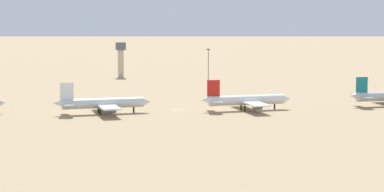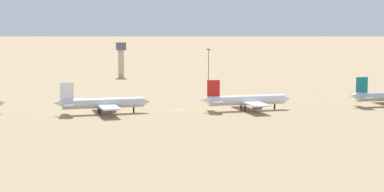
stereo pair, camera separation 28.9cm
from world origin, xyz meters
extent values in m
plane|color=#9E8460|center=(0.00, 0.00, 0.00)|extent=(4000.00, 4000.00, 0.00)
pyramid|color=slate|center=(508.14, 1008.24, 43.87)|extent=(420.68, 406.80, 87.74)
cone|color=silver|center=(-62.58, 2.51, 3.63)|extent=(3.10, 3.67, 3.29)
cylinder|color=silver|center=(-27.56, -5.72, 3.75)|extent=(28.78, 6.14, 3.57)
cone|color=silver|center=(-12.08, -4.32, 3.75)|extent=(2.97, 3.62, 3.39)
cone|color=silver|center=(-43.03, -7.13, 4.29)|extent=(3.83, 3.35, 3.04)
cube|color=white|center=(-40.01, -6.85, 8.44)|extent=(4.66, 0.86, 5.80)
cube|color=silver|center=(-40.33, -3.29, 4.11)|extent=(3.39, 6.31, 0.32)
cube|color=silver|center=(-39.69, -10.41, 4.11)|extent=(3.39, 6.31, 0.32)
cube|color=silver|center=(-26.67, -5.64, 3.21)|extent=(8.63, 29.01, 0.50)
cylinder|color=slate|center=(-26.39, 1.11, 1.96)|extent=(3.38, 2.25, 1.96)
cylinder|color=slate|center=(-25.18, -12.23, 1.96)|extent=(3.38, 2.25, 1.96)
cylinder|color=black|center=(-16.74, -4.74, 0.98)|extent=(0.63, 0.63, 1.96)
cylinder|color=black|center=(-29.09, -3.71, 0.98)|extent=(0.63, 0.63, 1.96)
cylinder|color=black|center=(-28.70, -7.98, 0.98)|extent=(0.63, 0.63, 1.96)
cylinder|color=white|center=(24.01, -5.81, 3.74)|extent=(28.70, 5.93, 3.56)
cone|color=white|center=(39.46, -4.51, 3.74)|extent=(2.95, 3.60, 3.38)
cone|color=white|center=(8.57, -7.11, 4.28)|extent=(3.80, 3.32, 3.03)
cube|color=red|center=(11.59, -6.85, 8.42)|extent=(4.65, 0.83, 5.79)
cube|color=white|center=(11.29, -3.30, 4.10)|extent=(3.35, 6.27, 0.32)
cube|color=white|center=(11.89, -10.40, 4.10)|extent=(3.35, 6.27, 0.32)
cube|color=white|center=(24.90, -5.74, 3.21)|extent=(8.42, 28.91, 0.50)
cylinder|color=slate|center=(25.23, 1.00, 1.96)|extent=(3.36, 2.22, 1.96)
cylinder|color=slate|center=(26.35, -12.32, 1.96)|extent=(3.36, 2.22, 1.96)
cylinder|color=black|center=(34.81, -4.90, 0.98)|extent=(0.62, 0.62, 1.96)
cylinder|color=black|center=(22.50, -3.79, 0.98)|extent=(0.62, 0.62, 1.96)
cylinder|color=black|center=(22.86, -8.05, 0.98)|extent=(0.62, 0.62, 1.96)
cone|color=silver|center=(65.75, -4.13, 4.24)|extent=(3.71, 3.22, 3.00)
cube|color=#14727A|center=(68.75, -3.94, 8.34)|extent=(4.61, 0.73, 5.74)
cube|color=silver|center=(68.53, -0.42, 4.06)|extent=(3.19, 6.17, 0.32)
cube|color=silver|center=(68.97, -7.46, 4.06)|extent=(3.19, 6.17, 0.32)
cylinder|color=#C6B793|center=(-8.12, 139.88, 7.20)|extent=(3.20, 3.20, 14.40)
cube|color=#4C5660|center=(-8.12, 139.88, 16.43)|extent=(5.20, 5.20, 4.06)
cylinder|color=#59595E|center=(31.56, 99.52, 8.09)|extent=(0.36, 0.36, 16.18)
cube|color=#333333|center=(31.56, 99.52, 16.43)|extent=(1.80, 0.50, 0.50)
camera|label=1|loc=(-45.44, -274.96, 36.84)|focal=72.53mm
camera|label=2|loc=(-45.15, -275.02, 36.84)|focal=72.53mm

